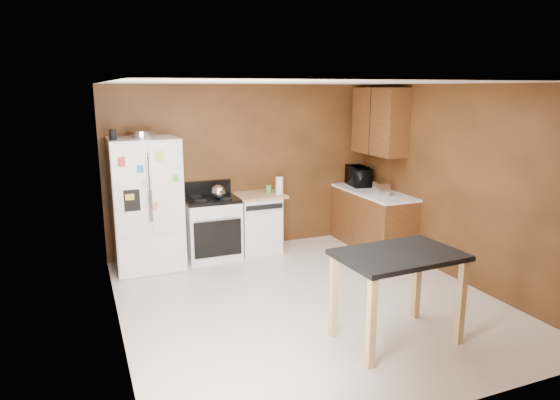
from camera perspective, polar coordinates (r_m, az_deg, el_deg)
floor at (r=6.00m, az=3.14°, el=-11.38°), size 4.50×4.50×0.00m
ceiling at (r=5.48m, az=3.47°, el=13.23°), size 4.50×4.50×0.00m
wall_back at (r=7.67m, az=-3.98°, el=3.70°), size 4.20×0.00×4.20m
wall_front at (r=3.78m, az=18.23°, el=-6.45°), size 4.20×0.00×4.20m
wall_left at (r=5.09m, az=-18.57°, el=-1.59°), size 0.00×4.50×4.50m
wall_right at (r=6.77m, az=19.56°, el=1.78°), size 0.00×4.50×4.50m
roasting_pan at (r=6.94m, az=-15.54°, el=7.27°), size 0.36×0.36×0.09m
pen_cup at (r=6.71m, az=-18.57°, el=7.09°), size 0.09×0.09×0.13m
kettle at (r=7.14m, az=-7.08°, el=0.93°), size 0.20×0.20×0.20m
paper_towel at (r=7.44m, az=-0.08°, el=1.65°), size 0.13×0.13×0.26m
green_canister at (r=7.61m, az=-1.30°, el=1.31°), size 0.10×0.10×0.10m
toaster at (r=7.49m, az=11.48°, el=1.26°), size 0.19×0.28×0.19m
microwave at (r=8.16m, az=8.94°, el=2.64°), size 0.42×0.56×0.28m
refrigerator at (r=7.03m, az=-15.00°, el=-0.45°), size 0.90×0.80×1.80m
gas_range at (r=7.35m, az=-7.82°, el=-3.07°), size 0.76×0.68×1.10m
dishwasher at (r=7.58m, az=-2.59°, el=-2.56°), size 0.78×0.63×0.89m
right_cabinets at (r=7.83m, az=10.76°, el=1.15°), size 0.63×1.58×2.45m
island at (r=4.97m, az=13.36°, el=-7.46°), size 1.20×0.83×0.91m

